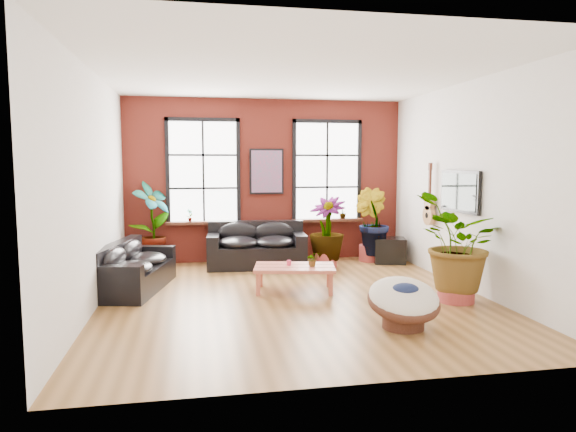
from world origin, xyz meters
The scene contains 19 objects.
room centered at (0.00, 0.15, 1.75)m, with size 6.04×6.54×3.54m.
sofa_back centered at (-0.30, 2.60, 0.41)m, with size 2.06×1.12×0.92m.
sofa_left centered at (-2.60, 1.01, 0.36)m, with size 1.27×2.16×0.80m.
coffee_table centered at (0.08, 0.44, 0.38)m, with size 1.45×1.00×0.51m.
papasan_chair centered at (1.11, -1.71, 0.36)m, with size 1.00×1.02×0.70m.
poster centered at (0.00, 3.18, 1.95)m, with size 0.74×0.06×0.98m.
tv_wall_unit centered at (2.93, 0.60, 1.54)m, with size 0.13×1.86×1.20m.
media_box centered at (2.55, 2.45, 0.27)m, with size 0.77×0.69×0.54m.
pot_back_left centered at (-2.37, 2.94, 0.18)m, with size 0.50×0.50×0.35m.
pot_back_right centered at (2.21, 2.72, 0.18)m, with size 0.63×0.63×0.36m.
pot_right_wall centered at (2.42, -0.65, 0.20)m, with size 0.69×0.69×0.41m.
pot_mid centered at (1.10, 2.30, 0.17)m, with size 0.62×0.62×0.34m.
floor_plant_back_left centered at (-2.40, 2.93, 0.96)m, with size 0.85×0.58×1.62m, color #1B4512.
floor_plant_back_right centered at (2.22, 2.69, 0.87)m, with size 0.80×0.64×1.45m, color #1B4512.
floor_plant_right_wall centered at (2.43, -0.69, 0.92)m, with size 1.37×1.19×1.53m, color #1B4512.
floor_plant_mid centered at (1.13, 2.33, 0.79)m, with size 0.73×0.73×1.30m, color #1B4512.
table_plant centered at (0.37, 0.35, 0.54)m, with size 0.21×0.18×0.24m, color #1B4512.
sill_plant_left centered at (-1.65, 3.13, 1.04)m, with size 0.14×0.10×0.27m, color #1B4512.
sill_plant_right centered at (1.70, 3.13, 1.04)m, with size 0.15×0.15×0.27m, color #1B4512.
Camera 1 is at (-1.53, -7.83, 2.15)m, focal length 32.00 mm.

